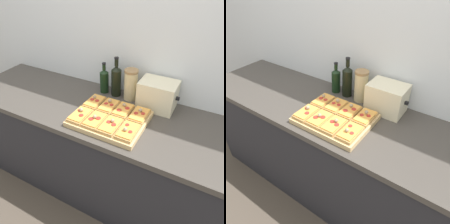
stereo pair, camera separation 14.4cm
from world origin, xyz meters
The scene contains 16 objects.
ground_plane centered at (0.00, 0.00, 0.00)m, with size 12.00×12.00×0.00m, color #4C4238.
wall_back centered at (0.00, 0.67, 1.25)m, with size 6.00×0.06×2.50m.
kitchen_counter centered at (0.00, 0.32, 0.45)m, with size 2.63×0.67×0.90m.
cutting_board centered at (-0.05, 0.22, 0.91)m, with size 0.48×0.38×0.03m, color tan.
pizza_slice_back_left centered at (-0.23, 0.32, 0.94)m, with size 0.10×0.17×0.05m.
pizza_slice_back_midleft centered at (-0.11, 0.32, 0.94)m, with size 0.10×0.17×0.05m.
pizza_slice_back_midright centered at (0.00, 0.32, 0.94)m, with size 0.10×0.17×0.05m.
pizza_slice_back_right centered at (0.12, 0.32, 0.94)m, with size 0.10×0.17×0.05m.
pizza_slice_front_left centered at (-0.22, 0.13, 0.95)m, with size 0.10×0.17×0.05m.
pizza_slice_front_midleft centered at (-0.11, 0.13, 0.94)m, with size 0.10×0.17×0.05m.
pizza_slice_front_midright centered at (0.00, 0.13, 0.94)m, with size 0.10×0.17×0.05m.
pizza_slice_front_right centered at (0.12, 0.13, 0.94)m, with size 0.10×0.17×0.05m.
olive_oil_bottle centered at (-0.28, 0.55, 1.00)m, with size 0.07×0.07×0.25m.
wine_bottle centered at (-0.17, 0.55, 1.02)m, with size 0.08×0.08×0.31m.
grain_jar_tall centered at (-0.05, 0.55, 1.02)m, with size 0.10×0.10×0.24m.
toaster_oven centered at (0.17, 0.53, 1.00)m, with size 0.28×0.19×0.20m.
Camera 1 is at (0.50, -0.79, 1.79)m, focal length 35.00 mm.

